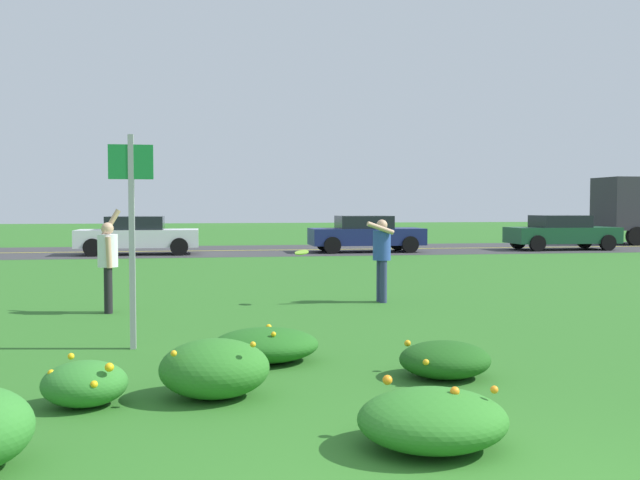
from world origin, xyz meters
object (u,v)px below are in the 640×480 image
object	(u,v)px
car_navy_center_right	(366,234)
car_dark_green_rightmost	(562,232)
car_white_center_left	(138,235)
person_catcher_blue_shirt	(382,253)
sign_post_near_path	(132,220)
person_thrower_white_shirt	(108,259)
frisbee_lime	(302,252)

from	to	relation	value
car_navy_center_right	car_dark_green_rightmost	world-z (taller)	same
car_dark_green_rightmost	car_navy_center_right	bearing A→B (deg)	180.00
car_white_center_left	car_navy_center_right	world-z (taller)	same
person_catcher_blue_shirt	car_dark_green_rightmost	xyz separation A→B (m)	(11.55, 14.47, -0.21)
sign_post_near_path	car_dark_green_rightmost	xyz separation A→B (m)	(15.83, 18.25, -0.92)
person_thrower_white_shirt	car_white_center_left	size ratio (longest dim) A/B	0.40
sign_post_near_path	frisbee_lime	xyz separation A→B (m)	(2.73, 3.69, -0.68)
sign_post_near_path	person_catcher_blue_shirt	xyz separation A→B (m)	(4.28, 3.78, -0.71)
frisbee_lime	person_thrower_white_shirt	bearing A→B (deg)	-172.65
person_catcher_blue_shirt	frisbee_lime	bearing A→B (deg)	-176.97
person_catcher_blue_shirt	sign_post_near_path	bearing A→B (deg)	-138.58
sign_post_near_path	frisbee_lime	distance (m)	4.64
person_catcher_blue_shirt	car_dark_green_rightmost	size ratio (longest dim) A/B	0.35
person_thrower_white_shirt	car_dark_green_rightmost	xyz separation A→B (m)	(16.53, 14.99, -0.20)
car_white_center_left	car_dark_green_rightmost	xyz separation A→B (m)	(17.31, 0.00, 0.00)
sign_post_near_path	car_dark_green_rightmost	world-z (taller)	sign_post_near_path
person_catcher_blue_shirt	car_navy_center_right	size ratio (longest dim) A/B	0.35
car_white_center_left	sign_post_near_path	bearing A→B (deg)	-85.35
sign_post_near_path	frisbee_lime	size ratio (longest dim) A/B	10.27
person_thrower_white_shirt	frisbee_lime	distance (m)	3.46
person_thrower_white_shirt	frisbee_lime	size ratio (longest dim) A/B	6.69
person_thrower_white_shirt	car_navy_center_right	world-z (taller)	person_thrower_white_shirt
frisbee_lime	car_dark_green_rightmost	bearing A→B (deg)	48.00
car_white_center_left	car_dark_green_rightmost	distance (m)	17.31
person_thrower_white_shirt	person_catcher_blue_shirt	xyz separation A→B (m)	(4.99, 0.53, 0.01)
sign_post_near_path	car_navy_center_right	bearing A→B (deg)	67.94
frisbee_lime	car_white_center_left	bearing A→B (deg)	106.13
car_white_center_left	car_dark_green_rightmost	size ratio (longest dim) A/B	1.00
frisbee_lime	car_navy_center_right	xyz separation A→B (m)	(4.67, 14.55, -0.24)
car_white_center_left	frisbee_lime	bearing A→B (deg)	-73.87
car_dark_green_rightmost	sign_post_near_path	bearing A→B (deg)	-130.94
sign_post_near_path	person_thrower_white_shirt	bearing A→B (deg)	102.24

